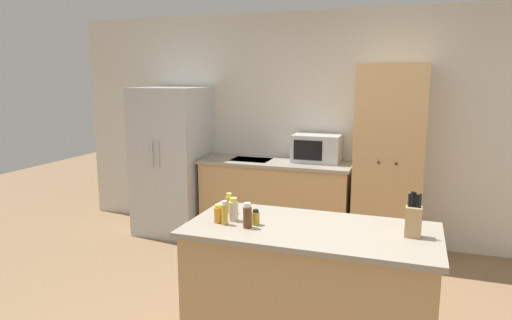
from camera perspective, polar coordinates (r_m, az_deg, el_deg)
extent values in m
cube|color=beige|center=(5.23, 13.11, 3.82)|extent=(7.20, 0.06, 2.60)
cube|color=#B7BABC|center=(5.59, -10.36, -0.08)|extent=(0.77, 0.75, 1.75)
cylinder|color=silver|center=(5.26, -12.89, 0.72)|extent=(0.02, 0.02, 0.30)
cylinder|color=silver|center=(5.22, -12.15, 0.67)|extent=(0.02, 0.02, 0.30)
cube|color=tan|center=(5.26, 2.50, -5.32)|extent=(1.67, 0.58, 0.90)
cube|color=gray|center=(5.16, 2.54, -0.31)|extent=(1.71, 0.62, 0.03)
cube|color=#9EA0A3|center=(5.25, -0.61, 0.02)|extent=(0.44, 0.34, 0.01)
cube|color=tan|center=(4.94, 16.29, -0.23)|extent=(0.69, 0.57, 2.00)
sphere|color=black|center=(4.64, 15.09, -0.32)|extent=(0.02, 0.02, 0.02)
sphere|color=black|center=(4.63, 17.11, -0.44)|extent=(0.02, 0.02, 0.02)
cube|color=tan|center=(3.11, 6.65, -16.90)|extent=(1.51, 0.71, 0.90)
cube|color=gray|center=(2.93, 6.85, -8.70)|extent=(1.57, 0.77, 0.03)
cube|color=#B2B5B7|center=(5.11, 7.62, 1.46)|extent=(0.52, 0.34, 0.31)
cube|color=black|center=(4.96, 6.49, 1.21)|extent=(0.31, 0.01, 0.21)
cube|color=tan|center=(2.87, 19.07, -7.33)|extent=(0.09, 0.07, 0.18)
cylinder|color=black|center=(2.83, 18.61, -4.79)|extent=(0.02, 0.02, 0.08)
cylinder|color=black|center=(2.83, 18.93, -4.66)|extent=(0.02, 0.02, 0.09)
cylinder|color=black|center=(2.84, 19.23, -4.67)|extent=(0.02, 0.02, 0.09)
cylinder|color=black|center=(2.84, 19.53, -4.83)|extent=(0.02, 0.02, 0.08)
cylinder|color=black|center=(2.83, 19.84, -4.82)|extent=(0.02, 0.02, 0.09)
cylinder|color=gold|center=(2.94, -3.95, -6.85)|extent=(0.04, 0.04, 0.13)
cylinder|color=silver|center=(2.92, -3.97, -5.38)|extent=(0.03, 0.03, 0.03)
cylinder|color=gold|center=(2.94, -0.04, -7.32)|extent=(0.05, 0.05, 0.08)
cylinder|color=black|center=(2.93, -0.04, -6.38)|extent=(0.04, 0.04, 0.02)
cylinder|color=gold|center=(3.20, -3.38, -5.59)|extent=(0.05, 0.05, 0.11)
cylinder|color=#E5DB4C|center=(3.18, -3.40, -4.38)|extent=(0.04, 0.04, 0.03)
cylinder|color=beige|center=(3.02, -2.84, -6.42)|extent=(0.06, 0.06, 0.13)
cylinder|color=#E5DB4C|center=(3.00, -2.85, -5.00)|extent=(0.05, 0.05, 0.03)
cylinder|color=#563319|center=(2.88, -1.08, -7.20)|extent=(0.05, 0.05, 0.13)
cylinder|color=silver|center=(2.85, -1.09, -5.65)|extent=(0.04, 0.04, 0.03)
cylinder|color=orange|center=(2.99, -4.75, -6.87)|extent=(0.06, 0.06, 0.10)
cylinder|color=#E5DB4C|center=(2.98, -4.77, -5.77)|extent=(0.04, 0.04, 0.02)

